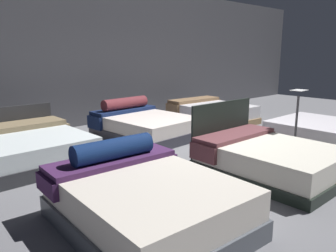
% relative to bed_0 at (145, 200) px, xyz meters
% --- Properties ---
extents(ground_plane, '(18.00, 18.00, 0.02)m').
position_rel_bed_0_xyz_m(ground_plane, '(2.31, 1.39, -0.29)').
color(ground_plane, slate).
extents(showroom_back_wall, '(18.00, 0.06, 3.50)m').
position_rel_bed_0_xyz_m(showroom_back_wall, '(2.31, 4.90, 1.47)').
color(showroom_back_wall, '#47474C').
rests_on(showroom_back_wall, ground_plane).
extents(bed_0, '(1.68, 2.06, 0.82)m').
position_rel_bed_0_xyz_m(bed_0, '(0.00, 0.00, 0.00)').
color(bed_0, '#4F545C').
rests_on(bed_0, ground_plane).
extents(bed_1, '(1.60, 1.98, 0.99)m').
position_rel_bed_0_xyz_m(bed_1, '(2.32, -0.05, -0.04)').
color(bed_1, black).
rests_on(bed_1, ground_plane).
extents(bed_2, '(1.66, 2.13, 0.44)m').
position_rel_bed_0_xyz_m(bed_2, '(4.60, -0.05, -0.06)').
color(bed_2, black).
rests_on(bed_2, ground_plane).
extents(bed_3, '(1.74, 1.95, 0.82)m').
position_rel_bed_0_xyz_m(bed_3, '(-0.07, 2.97, -0.03)').
color(bed_3, '#2D2E32').
rests_on(bed_3, ground_plane).
extents(bed_4, '(1.73, 2.13, 0.79)m').
position_rel_bed_0_xyz_m(bed_4, '(2.36, 2.97, -0.03)').
color(bed_4, '#2F2E38').
rests_on(bed_4, ground_plane).
extents(bed_5, '(1.71, 2.04, 0.54)m').
position_rel_bed_0_xyz_m(bed_5, '(4.68, 3.03, -0.04)').
color(bed_5, '#977750').
rests_on(bed_5, ground_plane).
extents(price_sign, '(0.28, 0.24, 1.16)m').
position_rel_bed_0_xyz_m(price_sign, '(3.48, 0.13, 0.17)').
color(price_sign, '#3F3F44').
rests_on(price_sign, ground_plane).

